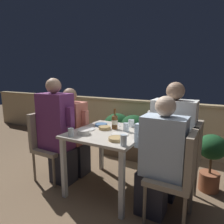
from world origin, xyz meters
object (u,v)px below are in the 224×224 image
at_px(chair_right_far, 188,156).
at_px(beer_bottle, 115,121).
at_px(person_blue_shirt, 159,158).
at_px(person_white_polo, 170,142).
at_px(chair_left_far, 63,134).
at_px(potted_plant, 211,157).
at_px(chair_left_near, 47,139).
at_px(person_coral_top, 73,131).
at_px(person_purple_stripe, 58,131).
at_px(chair_right_near, 181,170).

height_order(chair_right_far, beer_bottle, beer_bottle).
height_order(person_blue_shirt, person_white_polo, person_white_polo).
bearing_deg(chair_left_far, potted_plant, 12.57).
height_order(chair_left_near, chair_left_far, same).
bearing_deg(person_blue_shirt, person_coral_top, 166.87).
height_order(chair_left_near, beer_bottle, beer_bottle).
bearing_deg(beer_bottle, person_blue_shirt, -24.62).
height_order(person_blue_shirt, beer_bottle, person_blue_shirt).
distance_m(person_purple_stripe, person_white_polo, 1.39).
distance_m(chair_right_far, potted_plant, 0.46).
bearing_deg(person_coral_top, person_blue_shirt, -13.13).
distance_m(chair_left_far, beer_bottle, 0.92).
bearing_deg(person_purple_stripe, person_blue_shirt, -1.44).
distance_m(chair_left_far, potted_plant, 1.99).
distance_m(person_coral_top, person_white_polo, 1.33).
relative_size(person_white_polo, potted_plant, 1.88).
distance_m(chair_left_near, person_white_polo, 1.59).
relative_size(chair_left_near, person_purple_stripe, 0.67).
bearing_deg(person_coral_top, chair_left_far, -180.00).
relative_size(chair_right_near, potted_plant, 1.28).
relative_size(chair_left_far, person_blue_shirt, 0.75).
relative_size(chair_left_far, potted_plant, 1.28).
distance_m(person_purple_stripe, potted_plant, 1.92).
distance_m(chair_left_near, person_coral_top, 0.36).
distance_m(person_white_polo, beer_bottle, 0.69).
xyz_separation_m(person_purple_stripe, person_coral_top, (0.02, 0.27, -0.07)).
height_order(chair_right_far, person_white_polo, person_white_polo).
distance_m(chair_right_near, person_blue_shirt, 0.21).
relative_size(person_coral_top, beer_bottle, 4.80).
xyz_separation_m(chair_right_near, potted_plant, (0.22, 0.74, -0.11)).
xyz_separation_m(chair_right_far, person_white_polo, (-0.20, -0.00, 0.12)).
height_order(person_coral_top, person_white_polo, person_white_polo).
bearing_deg(potted_plant, person_purple_stripe, -158.18).
bearing_deg(person_white_polo, chair_left_far, -178.33).
bearing_deg(chair_right_far, person_coral_top, -178.33).
bearing_deg(beer_bottle, chair_right_far, 3.69).
xyz_separation_m(person_coral_top, person_blue_shirt, (1.32, -0.31, -0.00)).
bearing_deg(person_purple_stripe, beer_bottle, 20.76).
distance_m(person_purple_stripe, person_coral_top, 0.28).
height_order(person_purple_stripe, chair_left_far, person_purple_stripe).
xyz_separation_m(person_blue_shirt, chair_right_far, (0.21, 0.35, -0.07)).
bearing_deg(person_blue_shirt, chair_left_near, 178.75).
bearing_deg(chair_right_far, potted_plant, 61.06).
relative_size(chair_right_near, beer_bottle, 3.57).
height_order(person_purple_stripe, person_coral_top, person_purple_stripe).
bearing_deg(beer_bottle, chair_left_near, -163.51).
distance_m(chair_right_near, potted_plant, 0.78).
xyz_separation_m(person_coral_top, chair_right_near, (1.52, -0.31, -0.07)).
relative_size(person_blue_shirt, potted_plant, 1.72).
xyz_separation_m(person_coral_top, potted_plant, (1.74, 0.43, -0.18)).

